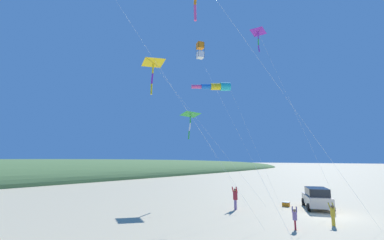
{
  "coord_description": "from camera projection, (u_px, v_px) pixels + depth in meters",
  "views": [
    {
      "loc": [
        -5.08,
        22.78,
        4.34
      ],
      "look_at": [
        7.64,
        7.71,
        7.41
      ],
      "focal_mm": 23.69,
      "sensor_mm": 36.0,
      "label": 1
    }
  ],
  "objects": [
    {
      "name": "person_adult_flyer",
      "position": [
        235.0,
        197.0,
        22.17
      ],
      "size": [
        0.57,
        0.68,
        1.99
      ],
      "color": "#8E6B9E",
      "rests_on": "ground_plane"
    },
    {
      "name": "cooler_box",
      "position": [
        286.0,
        204.0,
        23.58
      ],
      "size": [
        0.62,
        0.42,
        0.42
      ],
      "color": "orange",
      "rests_on": "ground_plane"
    },
    {
      "name": "dune_ridge_grassy",
      "position": [
        48.0,
        180.0,
        54.81
      ],
      "size": [
        28.0,
        240.0,
        8.8
      ],
      "primitive_type": "ellipsoid",
      "color": "#567A42",
      "rests_on": "ground_plane"
    },
    {
      "name": "kite_delta_yellow_midlevel",
      "position": [
        154.0,
        63.0,
        19.5
      ],
      "size": [
        4.61,
        11.91,
        12.04
      ],
      "color": "yellow",
      "rests_on": "ground_plane"
    },
    {
      "name": "kite_delta_long_streamer_left",
      "position": [
        190.0,
        115.0,
        28.01
      ],
      "size": [
        6.93,
        2.1,
        9.66
      ],
      "color": "green",
      "rests_on": "ground_plane"
    },
    {
      "name": "person_child_green_jacket",
      "position": [
        333.0,
        213.0,
        16.78
      ],
      "size": [
        0.5,
        0.52,
        1.46
      ],
      "color": "gold",
      "rests_on": "ground_plane"
    },
    {
      "name": "kite_box_orange_high_right",
      "position": [
        200.0,
        51.0,
        24.2
      ],
      "size": [
        9.67,
        4.33,
        15.44
      ],
      "color": "orange",
      "rests_on": "ground_plane"
    },
    {
      "name": "kite_windsock_teal_far_right",
      "position": [
        216.0,
        87.0,
        25.29
      ],
      "size": [
        7.24,
        3.74,
        11.99
      ],
      "color": "#1EB7C6",
      "rests_on": "ground_plane"
    },
    {
      "name": "ground_plane",
      "position": [
        330.0,
        216.0,
        19.78
      ],
      "size": [
        600.0,
        600.0,
        0.0
      ],
      "primitive_type": "plane",
      "color": "#C6B58C"
    },
    {
      "name": "person_bystander_far",
      "position": [
        295.0,
        217.0,
        15.85
      ],
      "size": [
        0.4,
        0.47,
        1.38
      ],
      "color": "#B72833",
      "rests_on": "ground_plane"
    },
    {
      "name": "kite_delta_green_low_center",
      "position": [
        258.0,
        33.0,
        22.22
      ],
      "size": [
        4.85,
        6.57,
        15.71
      ],
      "color": "purple",
      "rests_on": "ground_plane"
    },
    {
      "name": "parked_car",
      "position": [
        317.0,
        198.0,
        22.52
      ],
      "size": [
        3.49,
        4.68,
        1.85
      ],
      "color": "beige",
      "rests_on": "ground_plane"
    }
  ]
}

